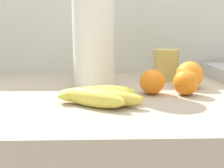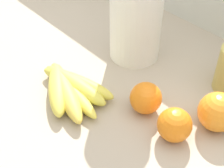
# 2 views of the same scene
# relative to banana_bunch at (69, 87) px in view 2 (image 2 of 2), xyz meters

# --- Properties ---
(banana_bunch) EXTENTS (0.21, 0.15, 0.04)m
(banana_bunch) POSITION_rel_banana_bunch_xyz_m (0.00, 0.00, 0.00)
(banana_bunch) COLOR #DED04C
(banana_bunch) RESTS_ON counter
(orange_front) EXTENTS (0.07, 0.07, 0.07)m
(orange_front) POSITION_rel_banana_bunch_xyz_m (0.23, 0.08, 0.01)
(orange_front) COLOR orange
(orange_front) RESTS_ON counter
(orange_right) EXTENTS (0.07, 0.07, 0.07)m
(orange_right) POSITION_rel_banana_bunch_xyz_m (0.14, 0.09, 0.01)
(orange_right) COLOR orange
(orange_right) RESTS_ON counter
(orange_back_left) EXTENTS (0.08, 0.08, 0.08)m
(orange_back_left) POSITION_rel_banana_bunch_xyz_m (0.26, 0.16, 0.02)
(orange_back_left) COLOR orange
(orange_back_left) RESTS_ON counter
(paper_towel_roll) EXTENTS (0.12, 0.12, 0.33)m
(paper_towel_roll) POSITION_rel_banana_bunch_xyz_m (-0.01, 0.21, 0.13)
(paper_towel_roll) COLOR white
(paper_towel_roll) RESTS_ON counter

